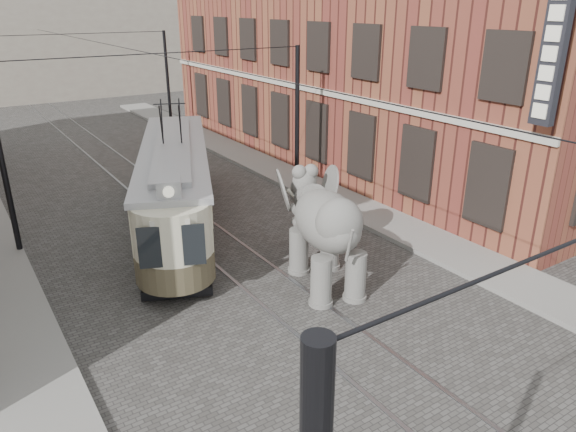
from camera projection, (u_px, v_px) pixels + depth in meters
ground at (265, 282)px, 15.43m from camera, size 120.00×120.00×0.00m
tram_rails at (265, 281)px, 15.43m from camera, size 1.54×80.00×0.02m
sidewalk_right at (413, 234)px, 18.47m from camera, size 2.00×60.00×0.15m
sidewalk_left at (19, 356)px, 12.09m from camera, size 2.00×60.00×0.15m
brick_building at (362, 36)px, 25.80m from camera, size 8.00×26.00×12.00m
distant_block at (13, 9)px, 43.84m from camera, size 28.00×10.00×14.00m
catenary at (182, 146)px, 18.09m from camera, size 11.00×30.20×6.00m
tram at (174, 166)px, 18.65m from camera, size 6.45×11.12×4.41m
elephant at (327, 236)px, 14.73m from camera, size 4.08×5.58×3.06m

